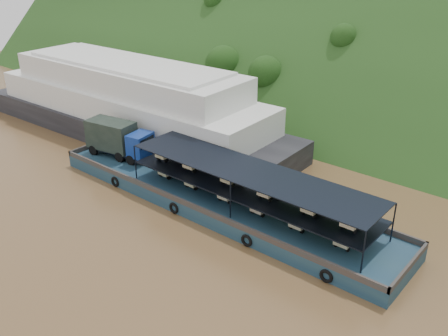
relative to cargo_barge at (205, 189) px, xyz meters
The scene contains 4 objects.
ground 3.83m from the cargo_barge, 28.20° to the right, with size 160.00×160.00×0.00m, color brown.
hillside 34.46m from the cargo_barge, 84.67° to the left, with size 140.00×28.00×28.00m, color #1E3C16.
cargo_barge is the anchor object (origin of this frame).
passenger_ferry 19.81m from the cargo_barge, 158.91° to the left, with size 44.37×12.59×8.91m.
Camera 1 is at (23.90, -28.18, 22.21)m, focal length 40.00 mm.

